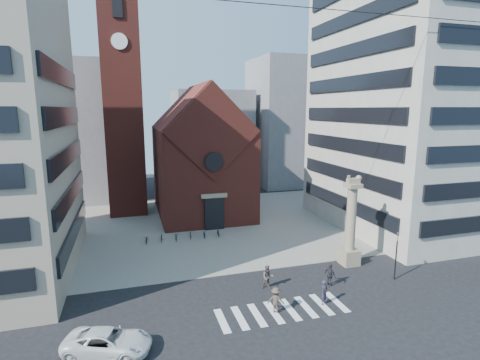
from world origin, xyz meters
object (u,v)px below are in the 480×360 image
pedestrian_0 (324,292)px  pedestrian_2 (330,275)px  lion_column (351,230)px  pedestrian_1 (268,277)px  scooter_0 (147,239)px  traffic_light (396,254)px  white_car (108,342)px

pedestrian_0 → pedestrian_2: 3.24m
lion_column → pedestrian_0: size_ratio=4.55×
pedestrian_1 → scooter_0: pedestrian_1 is taller
traffic_light → pedestrian_0: bearing=-166.0°
pedestrian_0 → pedestrian_1: 4.85m
lion_column → traffic_light: size_ratio=2.02×
white_car → pedestrian_1: bearing=-48.4°
traffic_light → pedestrian_1: traffic_light is taller
pedestrian_0 → lion_column: bearing=12.0°
pedestrian_2 → pedestrian_0: bearing=122.4°
traffic_light → pedestrian_0: (-8.00, -2.00, -1.33)m
lion_column → scooter_0: bearing=148.2°
pedestrian_0 → scooter_0: size_ratio=1.22×
traffic_light → scooter_0: 25.48m
pedestrian_2 → white_car: bearing=82.7°
white_car → pedestrian_2: pedestrian_2 is taller
lion_column → pedestrian_1: (-9.21, -2.35, -2.47)m
lion_column → pedestrian_1: bearing=-165.7°
pedestrian_1 → white_car: bearing=-146.2°
pedestrian_1 → scooter_0: size_ratio=1.26×
scooter_0 → white_car: bearing=-93.3°
white_car → pedestrian_1: size_ratio=2.67×
white_car → pedestrian_0: (15.49, 1.42, 0.22)m
lion_column → pedestrian_2: lion_column is taller
white_car → pedestrian_0: 15.56m
pedestrian_0 → scooter_0: bearing=92.3°
lion_column → white_car: bearing=-161.0°
pedestrian_2 → scooter_0: bearing=23.8°
lion_column → white_car: lion_column is taller
pedestrian_0 → pedestrian_1: size_ratio=0.97×
traffic_light → pedestrian_0: traffic_light is taller
scooter_0 → pedestrian_2: bearing=-39.6°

